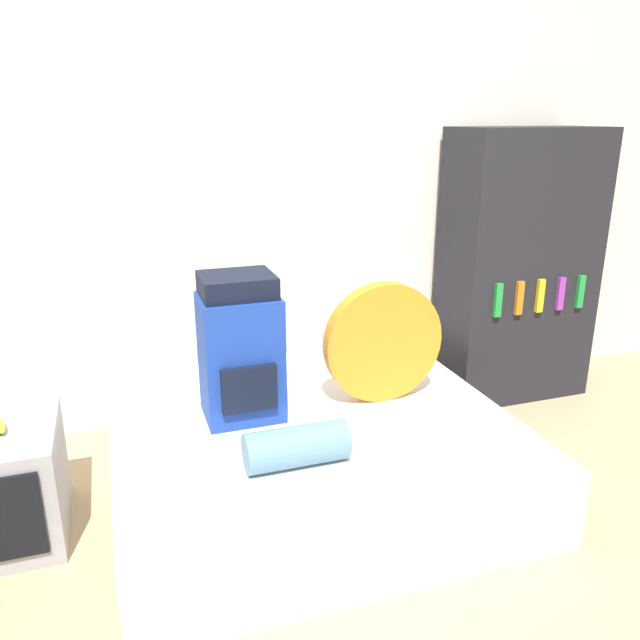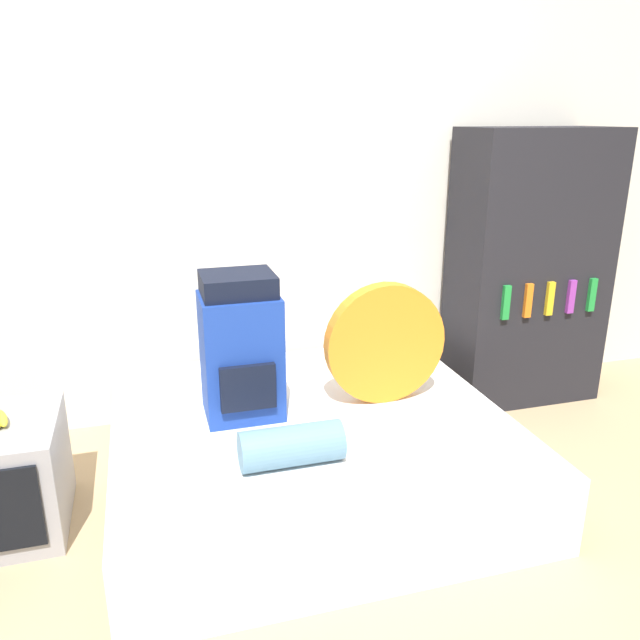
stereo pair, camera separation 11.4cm
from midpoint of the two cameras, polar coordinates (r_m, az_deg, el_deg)
name	(u,v)px [view 2 (the right image)]	position (r m, az deg, el deg)	size (l,w,h in m)	color
ground_plane	(365,605)	(2.41, 5.65, -24.52)	(16.00, 16.00, 0.00)	tan
wall_back	(262,181)	(3.40, -4.36, 12.58)	(8.00, 0.05, 2.60)	silver
bed	(311,449)	(2.93, 0.27, -11.69)	(1.73, 1.60, 0.34)	white
backpack	(241,348)	(2.76, -6.08, -2.57)	(0.34, 0.33, 0.65)	navy
tent_bag	(385,343)	(2.91, 7.07, -2.13)	(0.57, 0.08, 0.57)	orange
sleeping_roll	(291,446)	(2.45, -1.28, -11.43)	(0.40, 0.16, 0.16)	#5B849E
bookshelf	(528,269)	(3.83, 19.31, 4.45)	(0.86, 0.45, 1.57)	black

